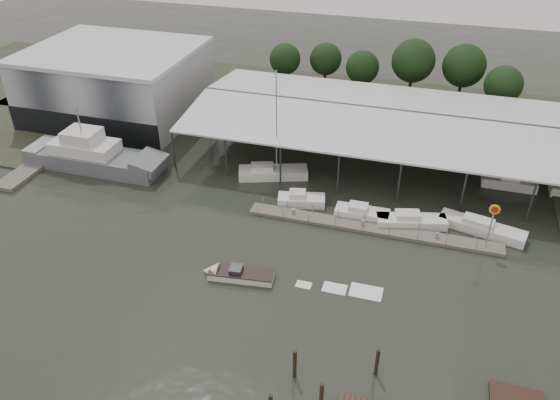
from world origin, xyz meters
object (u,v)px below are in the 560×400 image
(grey_trawler, at_px, (95,156))
(white_sailboat, at_px, (272,172))
(shell_fuel_sign, at_px, (493,218))
(speedboat_underway, at_px, (235,274))

(grey_trawler, distance_m, white_sailboat, 23.50)
(shell_fuel_sign, bearing_deg, grey_trawler, 175.67)
(white_sailboat, xyz_separation_m, speedboat_underway, (2.38, -19.69, -0.27))
(speedboat_underway, bearing_deg, white_sailboat, -89.95)
(white_sailboat, bearing_deg, grey_trawler, 171.28)
(white_sailboat, distance_m, speedboat_underway, 19.83)
(white_sailboat, height_order, speedboat_underway, white_sailboat)
(grey_trawler, relative_size, speedboat_underway, 1.05)
(speedboat_underway, bearing_deg, grey_trawler, -38.15)
(shell_fuel_sign, distance_m, grey_trawler, 49.36)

